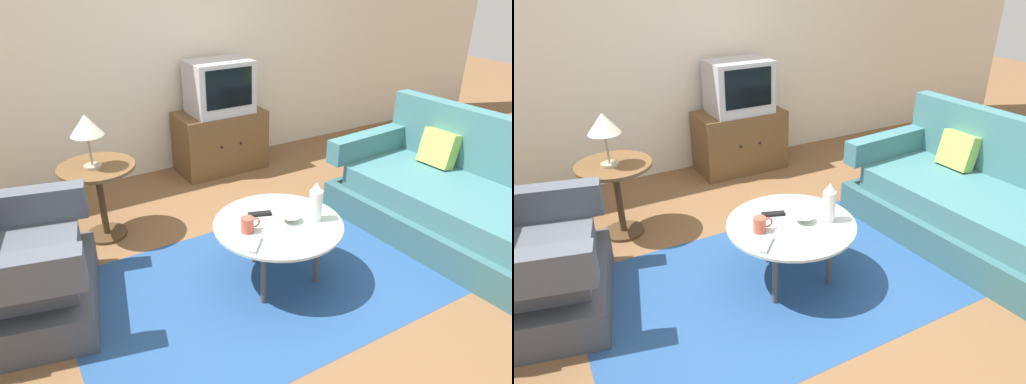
% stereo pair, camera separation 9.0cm
% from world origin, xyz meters
% --- Properties ---
extents(ground_plane, '(16.00, 16.00, 0.00)m').
position_xyz_m(ground_plane, '(0.00, 0.00, 0.00)').
color(ground_plane, brown).
extents(back_wall, '(9.00, 0.12, 2.70)m').
position_xyz_m(back_wall, '(0.00, 2.29, 1.35)').
color(back_wall, beige).
rests_on(back_wall, ground).
extents(area_rug, '(2.63, 1.53, 0.00)m').
position_xyz_m(area_rug, '(-0.02, 0.10, 0.00)').
color(area_rug, navy).
rests_on(area_rug, ground).
extents(armchair, '(1.07, 1.11, 0.87)m').
position_xyz_m(armchair, '(-1.58, 0.60, 0.30)').
color(armchair, '#3E424B').
rests_on(armchair, ground).
extents(couch, '(1.06, 1.88, 0.90)m').
position_xyz_m(couch, '(1.47, -0.11, 0.29)').
color(couch, '#325C60').
rests_on(couch, ground).
extents(coffee_table, '(0.83, 0.83, 0.43)m').
position_xyz_m(coffee_table, '(-0.02, 0.10, 0.40)').
color(coffee_table, '#B2C6C1').
rests_on(coffee_table, ground).
extents(side_table, '(0.55, 0.55, 0.59)m').
position_xyz_m(side_table, '(-0.85, 1.24, 0.43)').
color(side_table, brown).
rests_on(side_table, ground).
extents(tv_stand, '(0.86, 0.48, 0.59)m').
position_xyz_m(tv_stand, '(0.51, 1.96, 0.30)').
color(tv_stand, brown).
rests_on(tv_stand, ground).
extents(television, '(0.58, 0.42, 0.49)m').
position_xyz_m(television, '(0.51, 1.94, 0.84)').
color(television, '#B7B7BC').
rests_on(television, tv_stand).
extents(table_lamp, '(0.23, 0.23, 0.39)m').
position_xyz_m(table_lamp, '(-0.88, 1.22, 0.89)').
color(table_lamp, '#9E937A').
rests_on(table_lamp, side_table).
extents(vase, '(0.08, 0.08, 0.26)m').
position_xyz_m(vase, '(0.21, 0.02, 0.56)').
color(vase, white).
rests_on(vase, coffee_table).
extents(mug, '(0.13, 0.08, 0.10)m').
position_xyz_m(mug, '(-0.23, 0.11, 0.48)').
color(mug, '#B74C3D').
rests_on(mug, coffee_table).
extents(bowl, '(0.13, 0.13, 0.04)m').
position_xyz_m(bowl, '(0.06, 0.08, 0.46)').
color(bowl, silver).
rests_on(bowl, coffee_table).
extents(tv_remote_dark, '(0.16, 0.09, 0.02)m').
position_xyz_m(tv_remote_dark, '(-0.07, 0.24, 0.44)').
color(tv_remote_dark, black).
rests_on(tv_remote_dark, coffee_table).
extents(tv_remote_silver, '(0.15, 0.15, 0.02)m').
position_xyz_m(tv_remote_silver, '(-0.27, -0.06, 0.44)').
color(tv_remote_silver, '#B2B2B7').
rests_on(tv_remote_silver, coffee_table).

